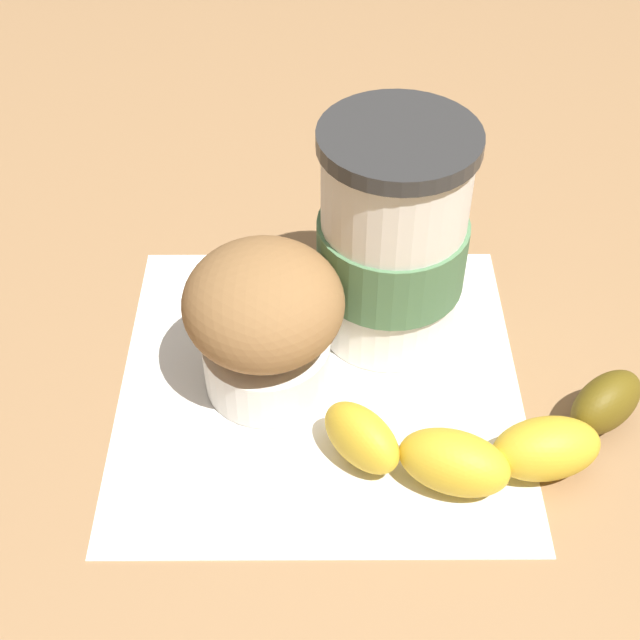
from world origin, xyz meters
name	(u,v)px	position (x,y,z in m)	size (l,w,h in m)	color
ground_plane	(320,384)	(0.00, 0.00, 0.00)	(3.00, 3.00, 0.00)	#936D47
paper_napkin	(320,383)	(0.00, 0.00, 0.00)	(0.25, 0.25, 0.00)	white
coffee_cup	(392,241)	(-0.05, 0.04, 0.07)	(0.09, 0.09, 0.15)	silver
muffin	(264,322)	(0.00, -0.03, 0.06)	(0.09, 0.09, 0.10)	white
banana	(494,441)	(0.06, 0.10, 0.02)	(0.10, 0.20, 0.04)	gold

